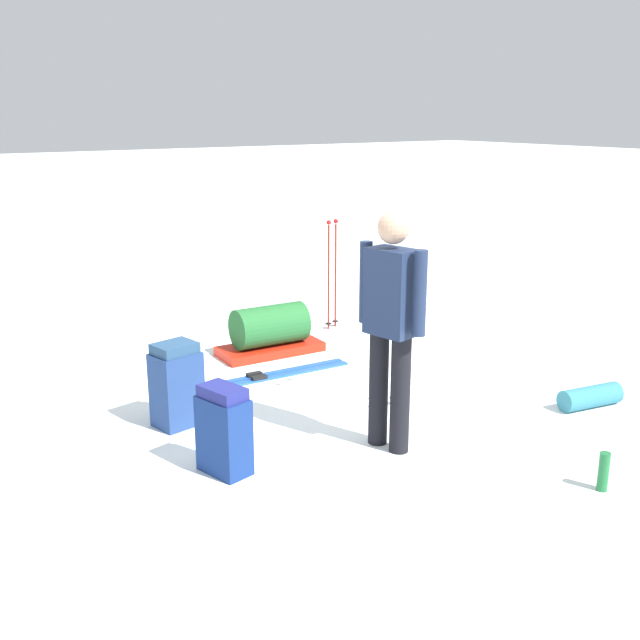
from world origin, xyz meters
The scene contains 10 objects.
ground_plane centered at (0.00, 0.00, 0.00)m, with size 80.00×80.00×0.00m, color white.
skier_standing centered at (0.10, 1.02, 0.95)m, with size 0.28×0.56×1.70m.
ski_pair_near centered at (0.19, -0.74, 0.01)m, with size 1.86×0.27×0.05m.
backpack_large_dark centered at (1.19, -0.20, 0.32)m, with size 0.38×0.33×0.66m.
backpack_bright centered at (1.26, 0.71, 0.30)m, with size 0.29×0.39×0.61m.
ski_poles_planted_near centered at (-0.38, 0.44, 0.73)m, with size 0.22×0.12×1.31m.
ski_poles_planted_far centered at (-1.35, -1.74, 0.68)m, with size 0.19×0.11×1.21m.
gear_sled centered at (-0.30, -1.33, 0.22)m, with size 1.06×0.51×0.49m.
sleeping_mat_rolled centered at (-1.74, 1.37, 0.09)m, with size 0.18×0.18×0.55m, color teal.
thermos_bottle centered at (-0.62, 2.30, 0.13)m, with size 0.07×0.07×0.26m, color #1E6D36.
Camera 1 is at (3.33, 4.90, 2.35)m, focal length 42.46 mm.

